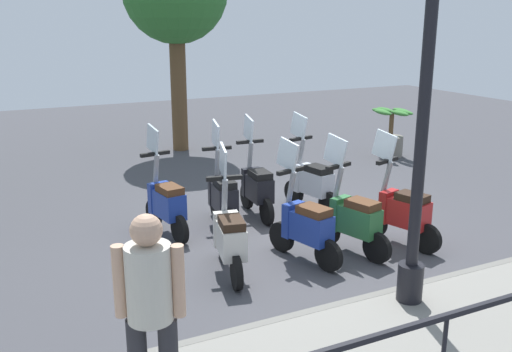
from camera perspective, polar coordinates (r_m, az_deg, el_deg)
name	(u,v)px	position (r m, az deg, el deg)	size (l,w,h in m)	color
ground_plane	(294,236)	(8.12, 3.81, -6.05)	(28.00, 28.00, 0.00)	#424247
promenade_walkway	(462,342)	(5.85, 19.93, -15.30)	(2.20, 20.00, 0.15)	gray
lamp_post_near	(424,114)	(5.68, 16.41, 5.98)	(0.26, 0.90, 4.40)	black
pedestrian_distant	(150,305)	(4.08, -10.52, -12.57)	(0.43, 0.45, 1.59)	#28282D
potted_palm	(391,136)	(13.00, 13.31, 3.88)	(1.06, 0.66, 1.05)	slate
scooter_near_0	(402,211)	(7.90, 14.36, -3.42)	(1.20, 0.54, 1.54)	black
scooter_near_1	(353,218)	(7.48, 9.66, -4.21)	(1.21, 0.53, 1.54)	black
scooter_near_2	(305,225)	(7.18, 4.94, -4.91)	(1.21, 0.52, 1.54)	black
scooter_near_3	(229,237)	(6.79, -2.68, -6.08)	(1.22, 0.50, 1.54)	black
scooter_far_0	(312,181)	(9.07, 5.59, -0.53)	(1.22, 0.48, 1.54)	black
scooter_far_1	(257,186)	(8.76, 0.06, -1.04)	(1.23, 0.44, 1.54)	black
scooter_far_2	(222,196)	(8.32, -3.38, -1.97)	(1.23, 0.45, 1.54)	black
scooter_far_3	(166,202)	(8.11, -9.02, -2.62)	(1.23, 0.46, 1.54)	black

